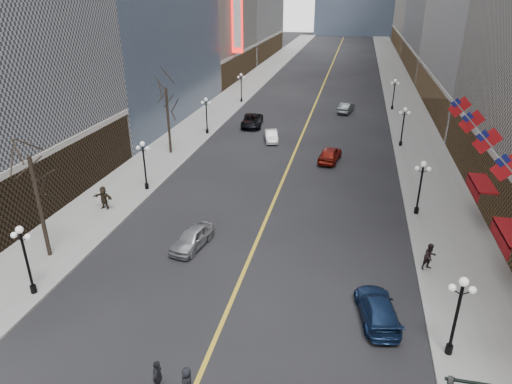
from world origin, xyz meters
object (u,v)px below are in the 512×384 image
at_px(streetlamp_east_3, 394,91).
at_px(car_sb_mid, 330,154).
at_px(car_nb_mid, 271,136).
at_px(streetlamp_east_0, 458,309).
at_px(streetlamp_west_1, 144,160).
at_px(car_sb_far, 346,108).
at_px(streetlamp_east_2, 403,123).
at_px(streetlamp_west_3, 241,85).
at_px(car_nb_near, 192,238).
at_px(car_nb_far, 252,121).
at_px(car_sb_near, 377,309).
at_px(streetlamp_west_0, 25,253).
at_px(streetlamp_west_2, 206,112).
at_px(streetlamp_east_1, 421,182).

relative_size(streetlamp_east_3, car_sb_mid, 0.95).
bearing_deg(car_nb_mid, streetlamp_east_0, -80.47).
bearing_deg(streetlamp_west_1, car_sb_far, 63.02).
xyz_separation_m(car_nb_mid, car_sb_mid, (7.42, -5.63, 0.14)).
xyz_separation_m(streetlamp_east_2, streetlamp_east_3, (0.00, 18.00, 0.00)).
distance_m(streetlamp_east_2, streetlamp_east_3, 18.00).
height_order(streetlamp_east_3, car_sb_far, streetlamp_east_3).
distance_m(streetlamp_west_3, car_nb_near, 45.35).
height_order(streetlamp_west_3, car_nb_far, streetlamp_west_3).
xyz_separation_m(streetlamp_west_3, car_sb_far, (16.79, -3.03, -2.15)).
height_order(streetlamp_east_2, car_sb_near, streetlamp_east_2).
height_order(streetlamp_west_3, car_sb_mid, streetlamp_west_3).
height_order(streetlamp_west_0, streetlamp_west_3, same).
bearing_deg(streetlamp_west_1, car_nb_mid, 63.49).
relative_size(streetlamp_east_2, car_sb_mid, 0.95).
bearing_deg(car_nb_mid, streetlamp_west_0, -119.60).
height_order(streetlamp_east_0, streetlamp_west_3, same).
bearing_deg(car_sb_mid, car_nb_far, -37.42).
bearing_deg(streetlamp_west_1, streetlamp_east_3, 56.75).
bearing_deg(streetlamp_east_0, streetlamp_west_1, 145.86).
height_order(car_nb_far, car_sb_far, car_nb_far).
height_order(car_nb_mid, car_sb_near, car_sb_near).
relative_size(streetlamp_east_0, streetlamp_west_1, 1.00).
bearing_deg(streetlamp_east_3, streetlamp_east_2, -90.00).
xyz_separation_m(streetlamp_east_2, car_sb_near, (-3.47, -31.90, -2.21)).
height_order(streetlamp_east_0, streetlamp_west_2, same).
distance_m(streetlamp_east_2, car_sb_far, 16.59).
bearing_deg(streetlamp_west_2, car_nb_mid, -7.41).
relative_size(car_nb_mid, car_sb_mid, 0.85).
bearing_deg(car_sb_near, car_nb_far, -77.94).
distance_m(streetlamp_west_3, car_nb_far, 14.22).
bearing_deg(streetlamp_west_2, car_sb_far, 41.72).
xyz_separation_m(streetlamp_west_1, car_nb_far, (4.76, 22.77, -2.12)).
xyz_separation_m(streetlamp_east_0, car_nb_near, (-16.14, 7.32, -2.17)).
relative_size(streetlamp_east_0, car_nb_near, 1.05).
bearing_deg(car_nb_near, streetlamp_east_2, 69.05).
bearing_deg(streetlamp_east_3, streetlamp_west_3, 180.00).
distance_m(streetlamp_west_2, car_sb_far, 22.59).
distance_m(streetlamp_east_2, streetlamp_west_2, 23.60).
xyz_separation_m(streetlamp_east_1, car_sb_near, (-3.47, -13.90, -2.21)).
relative_size(streetlamp_west_2, car_nb_mid, 1.12).
relative_size(car_nb_near, car_nb_far, 0.76).
height_order(car_nb_near, car_sb_mid, car_sb_mid).
xyz_separation_m(streetlamp_west_3, car_nb_far, (4.76, -13.23, -2.12)).
height_order(streetlamp_west_2, car_nb_mid, streetlamp_west_2).
distance_m(car_nb_far, car_sb_far, 15.77).
height_order(streetlamp_east_0, streetlamp_west_1, same).
height_order(streetlamp_west_0, car_sb_mid, streetlamp_west_0).
relative_size(car_nb_mid, car_sb_far, 0.88).
bearing_deg(streetlamp_east_1, streetlamp_east_3, 90.00).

